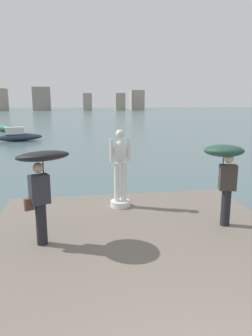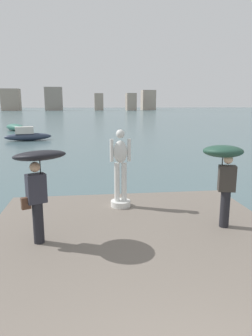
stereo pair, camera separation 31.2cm
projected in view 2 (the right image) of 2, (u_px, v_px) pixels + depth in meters
ground_plane at (96, 128)px, 41.31m from camera, size 400.00×400.00×0.00m
pier at (157, 306)px, 4.75m from camera, size 6.73×10.78×0.40m
statue_white_figure at (120, 173)px, 8.55m from camera, size 0.58×0.56×2.18m
onlooker_left at (38, 170)px, 6.21m from camera, size 1.42×1.43×2.01m
onlooker_right at (224, 163)px, 7.02m from camera, size 1.10×1.11×1.97m
boat_near at (27, 135)px, 27.42m from camera, size 4.19×1.92×1.23m
boat_mid at (15, 127)px, 37.04m from camera, size 3.60×4.27×0.83m
distant_skyline at (89, 100)px, 144.20m from camera, size 71.39×15.10×10.54m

